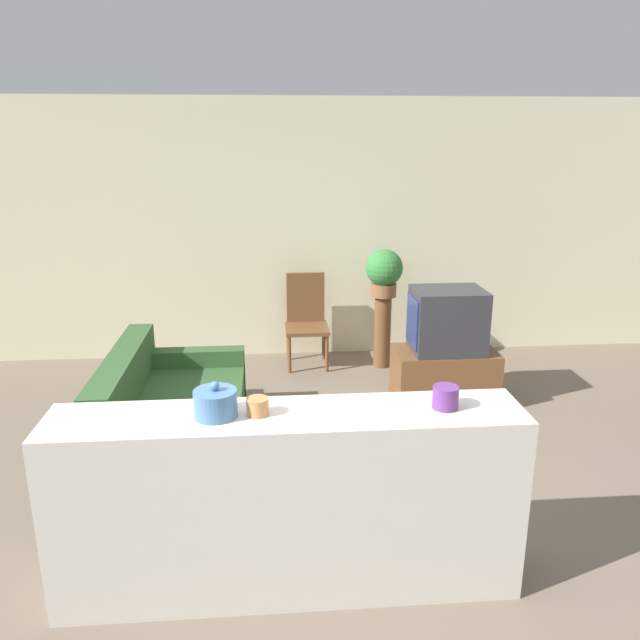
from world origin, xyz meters
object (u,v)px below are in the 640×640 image
potted_plant (384,271)px  decorative_bowl (215,403)px  wooden_chair (306,317)px  couch (172,418)px  television (447,320)px

potted_plant → decorative_bowl: (-1.43, -3.23, 0.06)m
decorative_bowl → wooden_chair: bearing=79.1°
couch → television: television is taller
couch → wooden_chair: bearing=58.1°
couch → wooden_chair: wooden_chair is taller
potted_plant → couch: bearing=-138.8°
television → decorative_bowl: 2.91m
couch → decorative_bowl: size_ratio=7.53×
couch → potted_plant: (1.91, 1.67, 0.74)m
television → decorative_bowl: (-1.81, -2.26, 0.29)m
television → potted_plant: size_ratio=1.30×
couch → wooden_chair: 2.17m
television → wooden_chair: size_ratio=0.65×
couch → potted_plant: bearing=41.2°
television → potted_plant: (-0.38, 0.98, 0.24)m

